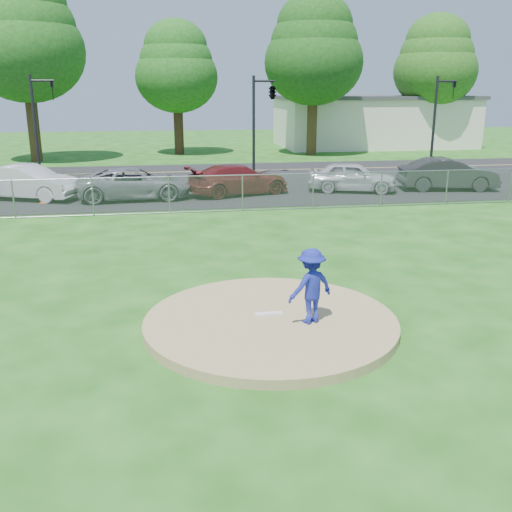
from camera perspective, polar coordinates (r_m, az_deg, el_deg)
The scene contains 21 objects.
ground at distance 21.75m, azimuth -3.27°, elevation 3.36°, with size 120.00×120.00×0.00m, color #175111.
pitchers_mound at distance 12.26m, azimuth 1.46°, elevation -6.66°, with size 5.40×5.40×0.20m, color #9F8857.
pitching_rubber at distance 12.40m, azimuth 1.29°, elevation -5.79°, with size 0.60×0.15×0.04m, color white.
chain_link_fence at distance 23.55m, azimuth -3.79°, elevation 6.23°, with size 40.00×0.06×1.50m, color gray.
parking_lot at distance 28.10m, azimuth -4.61°, elevation 6.33°, with size 50.00×8.00×0.01m, color black.
street at distance 35.49m, azimuth -5.57°, elevation 8.41°, with size 60.00×7.00×0.01m, color black.
commercial_building at distance 52.38m, azimuth 11.57°, elevation 13.10°, with size 16.40×9.40×4.30m.
tree_left at distance 43.16m, azimuth -22.21°, elevation 19.73°, with size 7.84×7.84×12.53m.
tree_center at distance 45.13m, azimuth -7.97°, elevation 18.26°, with size 6.16×6.16×9.84m.
tree_right at distance 44.57m, azimuth 5.81°, elevation 19.88°, with size 7.28×7.28×11.63m.
tree_far_right at distance 51.14m, azimuth 17.54°, elevation 18.13°, with size 6.72×6.72×10.74m.
traffic_signal_left at distance 33.80m, azimuth -20.89°, elevation 12.77°, with size 1.28×0.20×5.60m.
traffic_signal_center at distance 33.64m, azimuth 1.46°, elevation 15.92°, with size 1.42×2.48×5.60m.
traffic_signal_right at distance 36.92m, azimuth 17.77°, elevation 13.28°, with size 1.28×0.20×5.60m.
pitcher at distance 11.80m, azimuth 5.51°, elevation -3.00°, with size 1.03×0.59×1.59m, color #1B2497.
traffic_cone at distance 27.05m, azimuth -20.49°, elevation 5.62°, with size 0.31×0.31×0.61m, color orange.
parked_car_white at distance 28.20m, azimuth -21.88°, elevation 6.86°, with size 1.66×4.75×1.56m, color silver.
parked_car_gray at distance 26.83m, azimuth -12.04°, elevation 7.09°, with size 2.36×5.11×1.42m, color gray.
parked_car_darkred at distance 27.47m, azimuth -1.76°, elevation 7.66°, with size 2.00×4.92×1.43m, color maroon.
parked_car_pearl at distance 28.62m, azimuth 9.61°, elevation 7.83°, with size 1.73×4.30×1.46m, color silver.
parked_car_charcoal at distance 30.29m, azimuth 18.65°, elevation 7.78°, with size 1.66×4.77×1.57m, color #27282A.
Camera 1 is at (-2.05, -11.09, 4.91)m, focal length 40.00 mm.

